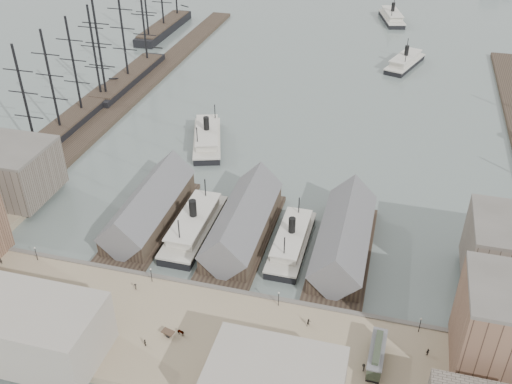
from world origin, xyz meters
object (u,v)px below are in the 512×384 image
(horse_cart_right, at_px, (276,356))
(horse_cart_center, at_px, (177,333))
(tram, at_px, (376,355))
(horse_cart_left, at_px, (24,289))
(ferry_docked_west, at_px, (194,225))

(horse_cart_right, bearing_deg, horse_cart_center, 106.20)
(horse_cart_center, height_order, horse_cart_right, horse_cart_right)
(horse_cart_center, bearing_deg, horse_cart_right, -78.07)
(tram, bearing_deg, horse_cart_right, -165.17)
(horse_cart_center, relative_size, horse_cart_right, 1.03)
(tram, xyz_separation_m, horse_cart_center, (-40.26, -3.51, -1.21))
(horse_cart_left, bearing_deg, horse_cart_right, -96.66)
(tram, bearing_deg, ferry_docked_west, 148.54)
(ferry_docked_west, distance_m, horse_cart_left, 43.78)
(horse_cart_left, distance_m, horse_cart_right, 59.68)
(ferry_docked_west, xyz_separation_m, tram, (49.99, -33.08, 1.50))
(horse_cart_left, relative_size, horse_cart_right, 0.97)
(ferry_docked_west, distance_m, horse_cart_right, 48.53)
(ferry_docked_west, relative_size, horse_cart_center, 6.03)
(horse_cart_center, bearing_deg, tram, -70.87)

